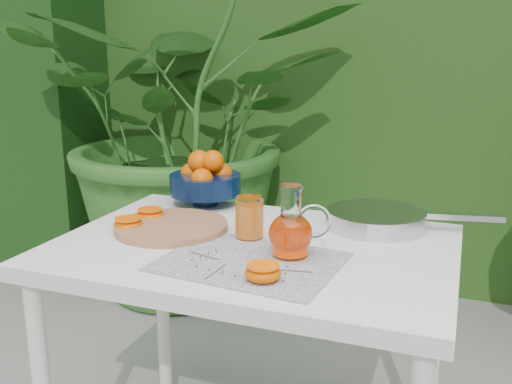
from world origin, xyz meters
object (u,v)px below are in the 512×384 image
(juice_pitcher, at_px, (291,232))
(cutting_board, at_px, (171,227))
(white_table, at_px, (253,273))
(fruit_bowl, at_px, (205,180))
(saute_pan, at_px, (377,218))

(juice_pitcher, bearing_deg, cutting_board, 167.38)
(white_table, height_order, fruit_bowl, fruit_bowl)
(cutting_board, xyz_separation_m, saute_pan, (0.52, 0.22, 0.02))
(white_table, xyz_separation_m, saute_pan, (0.28, 0.24, 0.11))
(cutting_board, relative_size, saute_pan, 0.63)
(fruit_bowl, distance_m, juice_pitcher, 0.53)
(fruit_bowl, relative_size, juice_pitcher, 1.60)
(fruit_bowl, xyz_separation_m, saute_pan, (0.55, -0.06, -0.05))
(saute_pan, bearing_deg, cutting_board, -157.30)
(fruit_bowl, height_order, juice_pitcher, same)
(fruit_bowl, bearing_deg, saute_pan, -5.75)
(fruit_bowl, bearing_deg, white_table, -47.24)
(cutting_board, bearing_deg, saute_pan, 22.70)
(fruit_bowl, xyz_separation_m, juice_pitcher, (0.39, -0.36, -0.02))
(white_table, distance_m, juice_pitcher, 0.20)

